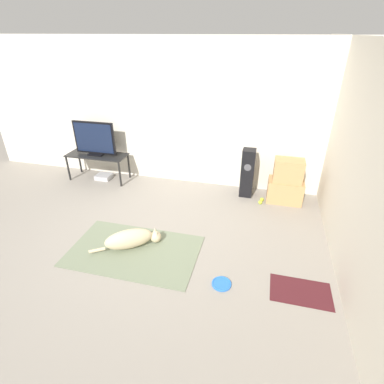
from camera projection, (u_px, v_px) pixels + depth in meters
The scene contains 15 objects.
ground_plane at pixel (137, 243), 4.15m from camera, with size 12.00×12.00×0.00m, color gray.
wall_back at pixel (178, 115), 5.33m from camera, with size 8.00×0.06×2.55m.
wall_right at pixel (368, 181), 2.98m from camera, with size 0.06×8.00×2.55m.
area_rug at pixel (134, 251), 4.00m from camera, with size 1.70×1.05×0.01m.
dog at pixel (131, 239), 4.01m from camera, with size 0.83×0.59×0.27m.
frisbee at pixel (222, 284), 3.47m from camera, with size 0.23×0.23×0.03m.
cardboard_box_lower at pixel (285, 191), 5.10m from camera, with size 0.58×0.37×0.39m.
cardboard_box_upper at pixel (289, 171), 4.90m from camera, with size 0.47×0.30×0.38m.
floor_speaker at pixel (247, 173), 5.17m from camera, with size 0.22×0.22×0.86m.
tv_stand at pixel (97, 157), 5.75m from camera, with size 1.15×0.45×0.51m.
tv at pixel (94, 139), 5.58m from camera, with size 0.81×0.20×0.63m.
tennis_ball_by_boxes at pixel (262, 199), 5.16m from camera, with size 0.07×0.07×0.07m.
tennis_ball_near_speaker at pixel (260, 202), 5.08m from camera, with size 0.07×0.07×0.07m.
game_console at pixel (104, 177), 5.95m from camera, with size 0.29×0.25×0.08m.
door_mat at pixel (301, 292), 3.38m from camera, with size 0.67×0.42×0.01m.
Camera 1 is at (1.56, -3.02, 2.60)m, focal length 28.00 mm.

